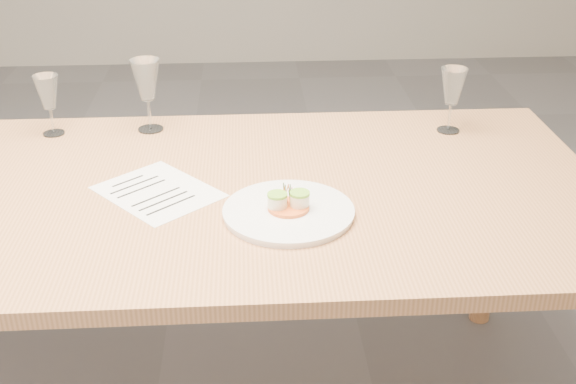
{
  "coord_description": "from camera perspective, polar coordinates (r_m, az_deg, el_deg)",
  "views": [
    {
      "loc": [
        0.3,
        -1.62,
        1.57
      ],
      "look_at": [
        0.39,
        -0.13,
        0.8
      ],
      "focal_mm": 45.0,
      "sensor_mm": 36.0,
      "label": 1
    }
  ],
  "objects": [
    {
      "name": "wine_glass_0",
      "position": [
        2.19,
        -18.46,
        7.39
      ],
      "size": [
        0.07,
        0.07,
        0.18
      ],
      "color": "white",
      "rests_on": "dining_table"
    },
    {
      "name": "wine_glass_2",
      "position": [
        2.15,
        12.89,
        8.03
      ],
      "size": [
        0.08,
        0.08,
        0.19
      ],
      "color": "white",
      "rests_on": "dining_table"
    },
    {
      "name": "dinner_plate",
      "position": [
        1.67,
        0.06,
        -1.47
      ],
      "size": [
        0.31,
        0.31,
        0.08
      ],
      "rotation": [
        0.0,
        0.0,
        -0.15
      ],
      "color": "white",
      "rests_on": "dining_table"
    },
    {
      "name": "wine_glass_1",
      "position": [
        2.14,
        -11.13,
        8.57
      ],
      "size": [
        0.09,
        0.09,
        0.21
      ],
      "color": "white",
      "rests_on": "dining_table"
    },
    {
      "name": "dining_table",
      "position": [
        1.87,
        -12.26,
        -1.65
      ],
      "size": [
        2.4,
        1.0,
        0.75
      ],
      "color": "tan",
      "rests_on": "ground"
    },
    {
      "name": "recipe_sheet",
      "position": [
        1.81,
        -10.25,
        0.02
      ],
      "size": [
        0.36,
        0.36,
        0.0
      ],
      "rotation": [
        0.0,
        0.0,
        0.72
      ],
      "color": "white",
      "rests_on": "dining_table"
    }
  ]
}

